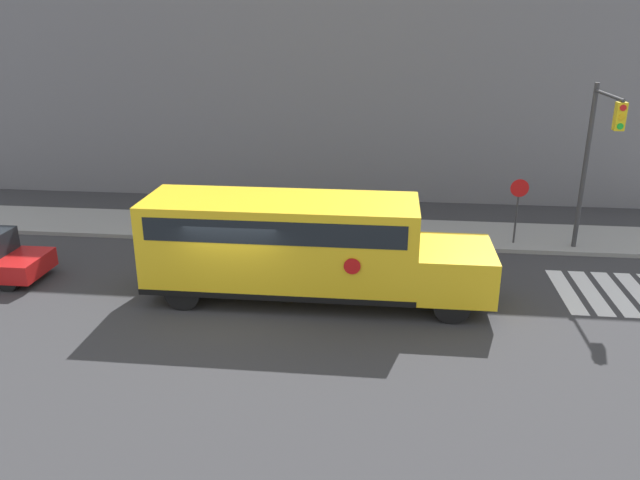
# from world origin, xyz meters

# --- Properties ---
(ground_plane) EXTENTS (60.00, 60.00, 0.00)m
(ground_plane) POSITION_xyz_m (0.00, 0.00, 0.00)
(ground_plane) COLOR #333335
(sidewalk_strip) EXTENTS (44.00, 3.00, 0.15)m
(sidewalk_strip) POSITION_xyz_m (0.00, 6.50, 0.07)
(sidewalk_strip) COLOR gray
(sidewalk_strip) RESTS_ON ground
(building_backdrop) EXTENTS (32.00, 4.00, 11.29)m
(building_backdrop) POSITION_xyz_m (0.00, 13.00, 5.65)
(building_backdrop) COLOR slate
(building_backdrop) RESTS_ON ground
(crosswalk_stripes) EXTENTS (3.30, 3.20, 0.01)m
(crosswalk_stripes) POSITION_xyz_m (10.86, 2.00, 0.00)
(crosswalk_stripes) COLOR white
(crosswalk_stripes) RESTS_ON ground
(school_bus) EXTENTS (9.70, 2.57, 2.93)m
(school_bus) POSITION_xyz_m (1.63, 0.70, 1.67)
(school_bus) COLOR yellow
(school_bus) RESTS_ON ground
(stop_sign) EXTENTS (0.62, 0.10, 2.46)m
(stop_sign) POSITION_xyz_m (8.57, 5.69, 1.59)
(stop_sign) COLOR #38383A
(stop_sign) RESTS_ON ground
(traffic_light) EXTENTS (0.28, 2.67, 5.70)m
(traffic_light) POSITION_xyz_m (10.59, 4.76, 3.72)
(traffic_light) COLOR #38383A
(traffic_light) RESTS_ON ground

